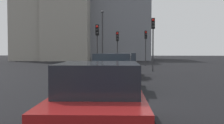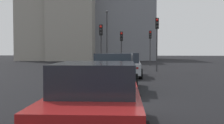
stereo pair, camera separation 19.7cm
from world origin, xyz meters
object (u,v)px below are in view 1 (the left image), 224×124
at_px(traffic_light_near_right, 97,38).
at_px(street_lamp_kerbside, 102,33).
at_px(car_teal_second, 113,73).
at_px(traffic_light_far_left, 153,33).
at_px(traffic_light_near_left, 117,42).
at_px(car_red_third, 100,100).
at_px(car_silver_lead, 123,65).
at_px(traffic_light_far_right, 146,41).

relative_size(traffic_light_near_right, street_lamp_kerbside, 0.61).
height_order(car_teal_second, traffic_light_far_left, traffic_light_far_left).
bearing_deg(street_lamp_kerbside, traffic_light_far_left, -151.88).
bearing_deg(traffic_light_near_left, street_lamp_kerbside, -162.99).
relative_size(car_red_third, traffic_light_far_left, 1.03).
relative_size(car_teal_second, traffic_light_near_right, 1.17).
bearing_deg(traffic_light_near_right, street_lamp_kerbside, -176.62).
bearing_deg(traffic_light_far_left, traffic_light_near_left, -138.54).
xyz_separation_m(car_silver_lead, street_lamp_kerbside, (14.58, 2.86, 3.07)).
xyz_separation_m(car_silver_lead, traffic_light_far_right, (13.08, -2.17, 2.08)).
bearing_deg(traffic_light_far_right, car_teal_second, -11.59).
bearing_deg(traffic_light_far_right, traffic_light_near_right, -31.98).
bearing_deg(street_lamp_kerbside, traffic_light_near_right, -176.74).
bearing_deg(car_red_third, traffic_light_near_left, -0.37).
xyz_separation_m(traffic_light_near_right, street_lamp_kerbside, (10.08, 0.58, 1.03)).
distance_m(traffic_light_near_right, traffic_light_far_right, 9.67).
xyz_separation_m(traffic_light_near_left, traffic_light_near_right, (-3.71, 1.50, 0.25)).
xyz_separation_m(car_red_third, traffic_light_far_right, (26.30, -2.30, 2.10)).
xyz_separation_m(car_silver_lead, car_teal_second, (-6.55, 0.25, 0.02)).
relative_size(car_teal_second, traffic_light_far_right, 1.16).
bearing_deg(traffic_light_near_right, car_teal_second, 10.55).
height_order(car_silver_lead, car_teal_second, car_teal_second).
relative_size(traffic_light_near_left, street_lamp_kerbside, 0.55).
relative_size(car_teal_second, street_lamp_kerbside, 0.71).
bearing_deg(traffic_light_far_right, traffic_light_near_left, -35.75).
relative_size(car_teal_second, traffic_light_near_left, 1.29).
relative_size(car_silver_lead, traffic_light_near_left, 1.35).
height_order(traffic_light_near_right, traffic_light_far_right, traffic_light_far_right).
distance_m(traffic_light_far_left, street_lamp_kerbside, 11.09).
height_order(car_teal_second, street_lamp_kerbside, street_lamp_kerbside).
xyz_separation_m(car_teal_second, traffic_light_far_left, (11.37, -2.61, 2.40)).
relative_size(traffic_light_near_left, traffic_light_far_right, 0.90).
distance_m(car_silver_lead, street_lamp_kerbside, 15.17).
relative_size(car_red_third, street_lamp_kerbside, 0.71).
xyz_separation_m(traffic_light_far_left, street_lamp_kerbside, (9.76, 5.22, 0.66)).
bearing_deg(traffic_light_near_left, car_teal_second, 1.02).
bearing_deg(car_teal_second, car_red_third, -177.64).
bearing_deg(car_red_third, car_silver_lead, -2.68).
height_order(car_teal_second, car_red_third, car_teal_second).
bearing_deg(car_teal_second, street_lamp_kerbside, 8.37).
bearing_deg(car_silver_lead, traffic_light_near_left, 4.49).
bearing_deg(traffic_light_far_right, car_silver_lead, -13.97).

